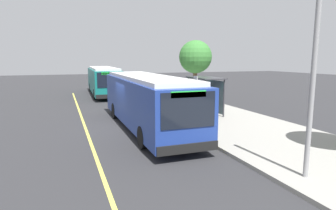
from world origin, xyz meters
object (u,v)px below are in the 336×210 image
pedestrian_commuter (189,102)px  transit_bus_second (103,80)px  transit_bus_main (146,100)px  waiting_bench (204,106)px  route_sign_post (196,94)px

pedestrian_commuter → transit_bus_second: bearing=-167.8°
transit_bus_main → waiting_bench: bearing=115.1°
waiting_bench → pedestrian_commuter: (0.93, -1.59, 0.48)m
pedestrian_commuter → waiting_bench: bearing=120.4°
route_sign_post → transit_bus_second: bearing=-171.7°
transit_bus_main → route_sign_post: 2.72m
transit_bus_second → waiting_bench: 15.01m
transit_bus_second → pedestrian_commuter: 15.46m
route_sign_post → pedestrian_commuter: size_ratio=1.66×
transit_bus_main → pedestrian_commuter: transit_bus_main is taller
waiting_bench → transit_bus_second: bearing=-161.1°
route_sign_post → pedestrian_commuter: 2.67m
transit_bus_main → waiting_bench: (-2.22, 4.74, -0.98)m
transit_bus_main → pedestrian_commuter: bearing=112.2°
route_sign_post → pedestrian_commuter: route_sign_post is taller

